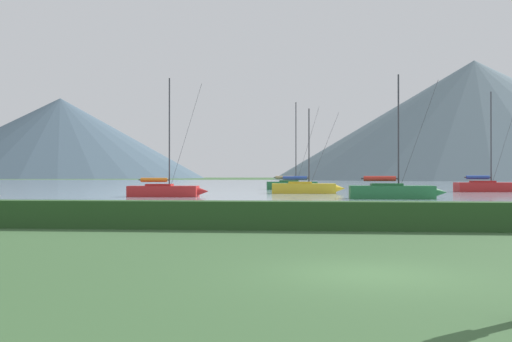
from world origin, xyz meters
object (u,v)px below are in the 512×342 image
Objects in this scene: sailboat_slip_2 at (293,185)px; sailboat_slip_10 at (393,191)px; sailboat_slip_9 at (487,186)px; sailboat_slip_1 at (165,190)px; sailboat_slip_3 at (305,187)px.

sailboat_slip_2 is 36.95m from sailboat_slip_10.
sailboat_slip_9 is (26.20, -10.58, 0.02)m from sailboat_slip_2.
sailboat_slip_1 is 22.94m from sailboat_slip_10.
sailboat_slip_10 is (8.47, -15.72, 0.03)m from sailboat_slip_3.
sailboat_slip_2 is 1.15× the size of sailboat_slip_10.
sailboat_slip_10 is (-15.65, -24.84, -0.02)m from sailboat_slip_9.
sailboat_slip_1 is 0.91× the size of sailboat_slip_2.
sailboat_slip_10 is (10.55, -35.41, -0.00)m from sailboat_slip_2.
sailboat_slip_10 is at bearing -9.78° from sailboat_slip_1.
sailboat_slip_9 is 29.35m from sailboat_slip_10.
sailboat_slip_2 is at bearing 106.38° from sailboat_slip_10.
sailboat_slip_2 is at bearing 153.11° from sailboat_slip_9.
sailboat_slip_9 is (24.12, 9.12, 0.05)m from sailboat_slip_3.
sailboat_slip_9 is (38.37, 21.70, 0.08)m from sailboat_slip_1.
sailboat_slip_2 is at bearing 67.42° from sailboat_slip_1.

